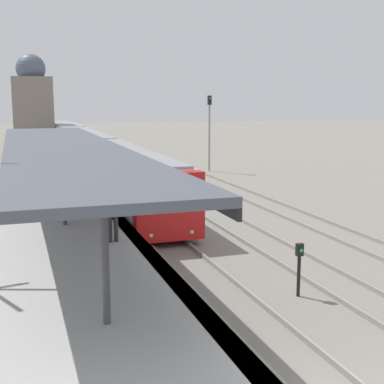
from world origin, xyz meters
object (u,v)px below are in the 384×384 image
train_near (86,149)px  signal_post_near (299,263)px  signal_mast_far (209,125)px  person_on_platform (113,214)px

train_near → signal_post_near: size_ratio=31.33×
signal_mast_far → train_near: bearing=154.3°
person_on_platform → train_near: (2.53, 26.35, -0.23)m
person_on_platform → train_near: train_near is taller
person_on_platform → signal_post_near: (4.58, -4.10, -0.92)m
train_near → signal_post_near: (2.05, -30.45, -0.68)m
person_on_platform → signal_post_near: 6.22m
signal_post_near → person_on_platform: bearing=138.2°
person_on_platform → train_near: 26.47m
signal_post_near → signal_mast_far: size_ratio=0.27×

